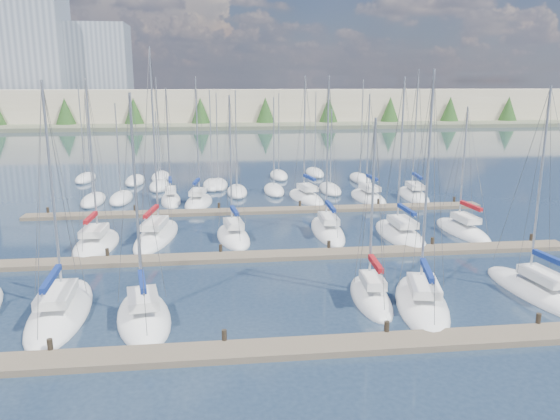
{
  "coord_description": "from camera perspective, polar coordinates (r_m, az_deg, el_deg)",
  "views": [
    {
      "loc": [
        -4.18,
        -21.19,
        12.4
      ],
      "look_at": [
        0.0,
        14.0,
        4.0
      ],
      "focal_mm": 35.0,
      "sensor_mm": 36.0,
      "label": 1
    }
  ],
  "objects": [
    {
      "name": "sailboat_k",
      "position": [
        45.89,
        4.98,
        -2.15
      ],
      "size": [
        2.65,
        9.01,
        13.58
      ],
      "rotation": [
        0.0,
        0.0,
        -0.02
      ],
      "color": "white",
      "rests_on": "ground"
    },
    {
      "name": "sailboat_c",
      "position": [
        30.43,
        -14.05,
        -10.77
      ],
      "size": [
        4.04,
        7.84,
        12.6
      ],
      "rotation": [
        0.0,
        0.0,
        0.17
      ],
      "color": "white",
      "rests_on": "ground"
    },
    {
      "name": "dock_near",
      "position": [
        26.57,
        3.14,
        -14.14
      ],
      "size": [
        44.0,
        1.93,
        1.1
      ],
      "color": "#6B5E4C",
      "rests_on": "ground"
    },
    {
      "name": "sailboat_o",
      "position": [
        56.98,
        -8.5,
        0.82
      ],
      "size": [
        3.59,
        7.44,
        13.52
      ],
      "rotation": [
        0.0,
        0.0,
        -0.14
      ],
      "color": "white",
      "rests_on": "ground"
    },
    {
      "name": "sailboat_e",
      "position": [
        32.27,
        14.58,
        -9.36
      ],
      "size": [
        4.69,
        9.11,
        13.77
      ],
      "rotation": [
        0.0,
        0.0,
        -0.23
      ],
      "color": "white",
      "rests_on": "ground"
    },
    {
      "name": "distant_boats",
      "position": [
        66.07,
        -6.81,
        2.69
      ],
      "size": [
        36.93,
        20.75,
        13.3
      ],
      "color": "#9EA0A5",
      "rests_on": "ground"
    },
    {
      "name": "dock_far",
      "position": [
        52.81,
        -2.05,
        -0.08
      ],
      "size": [
        44.0,
        1.93,
        1.1
      ],
      "color": "#6B5E4C",
      "rests_on": "ground"
    },
    {
      "name": "sailboat_j",
      "position": [
        44.15,
        -4.91,
        -2.77
      ],
      "size": [
        3.3,
        7.29,
        12.08
      ],
      "rotation": [
        0.0,
        0.0,
        0.12
      ],
      "color": "white",
      "rests_on": "ground"
    },
    {
      "name": "sailboat_p",
      "position": [
        58.77,
        2.73,
        1.33
      ],
      "size": [
        4.11,
        8.43,
        13.71
      ],
      "rotation": [
        0.0,
        0.0,
        0.18
      ],
      "color": "white",
      "rests_on": "ground"
    },
    {
      "name": "sailboat_b",
      "position": [
        32.5,
        -21.97,
        -9.79
      ],
      "size": [
        3.52,
        9.86,
        13.21
      ],
      "rotation": [
        0.0,
        0.0,
        0.05
      ],
      "color": "white",
      "rests_on": "ground"
    },
    {
      "name": "sailboat_r",
      "position": [
        61.57,
        13.78,
        1.51
      ],
      "size": [
        3.39,
        9.04,
        14.37
      ],
      "rotation": [
        0.0,
        0.0,
        -0.09
      ],
      "color": "white",
      "rests_on": "ground"
    },
    {
      "name": "ground",
      "position": [
        82.23,
        -3.79,
        4.64
      ],
      "size": [
        400.0,
        400.0,
        0.0
      ],
      "primitive_type": "plane",
      "color": "#233347",
      "rests_on": "ground"
    },
    {
      "name": "shoreline",
      "position": [
        171.27,
        -10.02,
        11.49
      ],
      "size": [
        400.0,
        60.0,
        38.0
      ],
      "color": "#666B51",
      "rests_on": "ground"
    },
    {
      "name": "sailboat_i",
      "position": [
        45.3,
        -12.76,
        -2.64
      ],
      "size": [
        4.13,
        10.08,
        15.72
      ],
      "rotation": [
        0.0,
        0.0,
        -0.14
      ],
      "color": "white",
      "rests_on": "ground"
    },
    {
      "name": "sailboat_l",
      "position": [
        45.68,
        12.43,
        -2.51
      ],
      "size": [
        3.16,
        9.04,
        13.49
      ],
      "rotation": [
        0.0,
        0.0,
        0.03
      ],
      "color": "white",
      "rests_on": "ground"
    },
    {
      "name": "sailboat_n",
      "position": [
        58.45,
        -11.33,
        1.03
      ],
      "size": [
        2.65,
        6.92,
        12.48
      ],
      "rotation": [
        0.0,
        0.0,
        0.09
      ],
      "color": "white",
      "rests_on": "ground"
    },
    {
      "name": "sailboat_h",
      "position": [
        44.33,
        -18.63,
        -3.39
      ],
      "size": [
        3.34,
        8.06,
        13.37
      ],
      "rotation": [
        0.0,
        0.0,
        -0.04
      ],
      "color": "white",
      "rests_on": "ground"
    },
    {
      "name": "dock_mid",
      "position": [
        39.39,
        -0.35,
        -4.78
      ],
      "size": [
        44.0,
        1.93,
        1.1
      ],
      "color": "#6B5E4C",
      "rests_on": "ground"
    },
    {
      "name": "sailboat_m",
      "position": [
        48.23,
        18.52,
        -2.05
      ],
      "size": [
        3.08,
        8.03,
        11.13
      ],
      "rotation": [
        0.0,
        0.0,
        0.08
      ],
      "color": "white",
      "rests_on": "ground"
    },
    {
      "name": "sailboat_d",
      "position": [
        32.43,
        9.47,
        -8.97
      ],
      "size": [
        2.45,
        6.73,
        11.2
      ],
      "rotation": [
        0.0,
        0.0,
        -0.06
      ],
      "color": "white",
      "rests_on": "ground"
    },
    {
      "name": "sailboat_f",
      "position": [
        36.15,
        25.26,
        -7.76
      ],
      "size": [
        3.6,
        9.28,
        12.9
      ],
      "rotation": [
        0.0,
        0.0,
        0.12
      ],
      "color": "white",
      "rests_on": "ground"
    },
    {
      "name": "sailboat_q",
      "position": [
        59.45,
        9.2,
        1.3
      ],
      "size": [
        3.37,
        8.28,
        11.84
      ],
      "rotation": [
        0.0,
        0.0,
        0.06
      ],
      "color": "white",
      "rests_on": "ground"
    }
  ]
}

